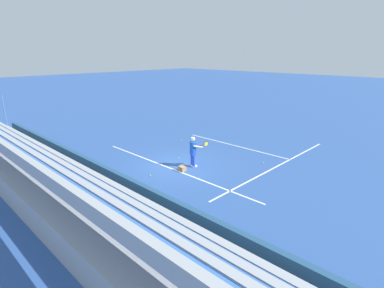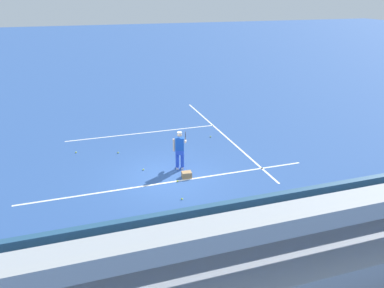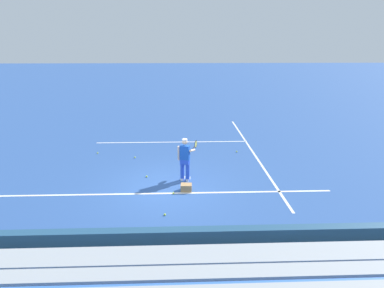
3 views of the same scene
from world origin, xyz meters
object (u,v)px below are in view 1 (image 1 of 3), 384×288
at_px(tennis_player, 193,152).
at_px(tennis_ball_on_baseline, 263,163).
at_px(tennis_ball_midcourt, 194,148).
at_px(tennis_ball_toward_net, 173,169).
at_px(tennis_ball_near_player, 181,140).
at_px(tennis_ball_far_right, 179,158).
at_px(tennis_ball_by_box, 150,175).
at_px(ball_box_cardboard, 182,169).

distance_m(tennis_player, tennis_ball_on_baseline, 4.19).
distance_m(tennis_ball_midcourt, tennis_ball_toward_net, 4.14).
bearing_deg(tennis_ball_on_baseline, tennis_ball_near_player, 179.65).
height_order(tennis_ball_on_baseline, tennis_ball_near_player, same).
bearing_deg(tennis_ball_midcourt, tennis_ball_on_baseline, 7.23).
distance_m(tennis_player, tennis_ball_toward_net, 1.50).
bearing_deg(tennis_player, tennis_ball_on_baseline, 50.38).
distance_m(tennis_ball_midcourt, tennis_ball_near_player, 2.04).
height_order(tennis_player, tennis_ball_far_right, tennis_player).
xyz_separation_m(tennis_ball_near_player, tennis_ball_far_right, (2.72, -2.87, 0.00)).
bearing_deg(tennis_ball_near_player, tennis_ball_toward_net, -48.54).
xyz_separation_m(tennis_ball_by_box, tennis_ball_near_player, (-3.61, 5.77, 0.00)).
relative_size(tennis_player, tennis_ball_on_baseline, 25.98).
xyz_separation_m(tennis_ball_by_box, tennis_ball_on_baseline, (3.29, 5.73, 0.00)).
relative_size(tennis_player, ball_box_cardboard, 4.29).
bearing_deg(tennis_ball_midcourt, tennis_ball_far_right, -70.03).
bearing_deg(tennis_ball_far_right, tennis_ball_near_player, 133.54).
height_order(tennis_ball_midcourt, tennis_ball_near_player, same).
xyz_separation_m(ball_box_cardboard, tennis_ball_by_box, (-0.70, -1.67, -0.10)).
height_order(ball_box_cardboard, tennis_ball_near_player, ball_box_cardboard).
bearing_deg(tennis_ball_toward_net, tennis_player, 68.62).
bearing_deg(tennis_player, tennis_ball_by_box, -104.81).
height_order(tennis_ball_by_box, tennis_ball_far_right, same).
height_order(tennis_ball_by_box, tennis_ball_toward_net, same).
distance_m(tennis_ball_by_box, tennis_ball_midcourt, 5.37).
bearing_deg(tennis_player, tennis_ball_toward_net, -111.38).
height_order(tennis_ball_by_box, tennis_ball_on_baseline, same).
height_order(tennis_ball_near_player, tennis_ball_toward_net, same).
bearing_deg(tennis_ball_toward_net, tennis_ball_midcourt, 117.52).
height_order(tennis_ball_midcourt, tennis_ball_far_right, same).
bearing_deg(tennis_ball_far_right, tennis_player, -12.05).
height_order(ball_box_cardboard, tennis_ball_by_box, ball_box_cardboard).
xyz_separation_m(tennis_player, tennis_ball_toward_net, (-0.45, -1.15, -0.86)).
relative_size(tennis_ball_near_player, tennis_ball_toward_net, 1.00).
distance_m(tennis_ball_midcourt, tennis_ball_far_right, 2.33).
height_order(tennis_ball_on_baseline, tennis_ball_far_right, same).
xyz_separation_m(tennis_player, tennis_ball_near_player, (-4.29, 3.20, -0.86)).
bearing_deg(tennis_player, ball_box_cardboard, -88.69).
xyz_separation_m(tennis_player, ball_box_cardboard, (0.02, -0.90, -0.76)).
bearing_deg(ball_box_cardboard, tennis_ball_far_right, 142.05).
height_order(tennis_ball_by_box, tennis_ball_midcourt, same).
bearing_deg(tennis_ball_near_player, tennis_ball_far_right, -46.46).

